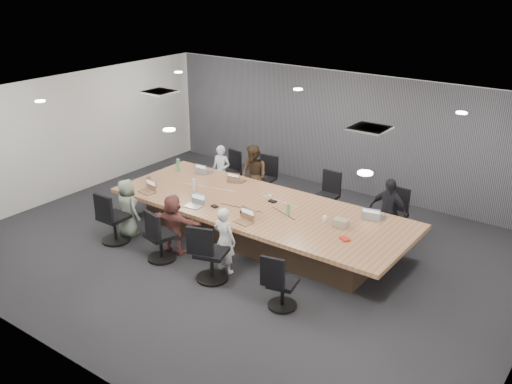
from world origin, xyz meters
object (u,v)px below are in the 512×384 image
Objects in this scene: conference_table at (259,221)px; bottle_green_right at (288,210)px; bottle_clear at (194,184)px; snack_packet at (345,239)px; chair_6 at (212,257)px; person_6 at (224,240)px; canvas_bag at (341,223)px; person_1 at (254,176)px; laptop_6 at (244,222)px; person_0 at (221,171)px; person_4 at (127,208)px; chair_4 at (114,221)px; mug_brown at (149,179)px; laptop_1 at (238,181)px; chair_3 at (394,219)px; laptop_0 at (205,172)px; person_5 at (173,224)px; laptop_3 at (376,217)px; chair_2 at (326,200)px; chair_1 at (263,183)px; chair_0 at (231,177)px; stapler at (244,213)px; chair_7 at (283,287)px; laptop_5 at (193,206)px; laptop_4 at (147,192)px; person_3 at (388,211)px; chair_5 at (161,239)px.

bottle_green_right reaches higher than conference_table.
bottle_clear is 1.35× the size of snack_packet.
person_6 is (-0.00, 0.35, 0.18)m from chair_6.
person_1 is at bearing 155.93° from canvas_bag.
person_6 is at bearing -83.10° from laptop_6.
person_0 is at bearing -165.67° from person_1.
chair_4 is at bearing 97.27° from person_4.
bottle_clear reaches higher than conference_table.
person_0 is at bearing 70.60° from mug_brown.
bottle_green_right is at bearing 1.68° from bottle_clear.
snack_packet is (3.15, -1.15, 0.01)m from laptop_1.
chair_3 is 2.48× the size of laptop_0.
laptop_1 is at bearing -96.52° from person_5.
chair_4 is 4.98m from laptop_3.
laptop_0 is 0.26× the size of person_5.
chair_2 is at bearing 72.81° from conference_table.
chair_2 is (1.65, 0.00, -0.03)m from chair_1.
chair_2 is at bearing -124.85° from person_4.
chair_4 is 1.00× the size of chair_6.
person_5 is at bearing 47.29° from chair_3.
person_1 is 5.80× the size of bottle_clear.
bottle_clear reaches higher than chair_4.
chair_2 is at bearing -171.27° from chair_0.
conference_table is at bearing 80.14° from chair_6.
stapler is (-0.51, -2.20, 0.37)m from chair_2.
laptop_5 reaches higher than chair_7.
canvas_bag is 0.52m from snack_packet.
person_4 is 4.38m from snack_packet.
chair_3 is at bearing 52.36° from bottle_green_right.
conference_table is 18.26× the size of laptop_6.
laptop_3 is at bearing 4.53° from person_1.
chair_7 is 0.62× the size of person_5.
laptop_3 is at bearing 48.03° from laptop_6.
laptop_1 reaches higher than chair_3.
chair_6 is 3.33× the size of canvas_bag.
chair_4 is at bearing 8.34° from person_6.
person_0 is at bearing 143.64° from laptop_6.
conference_table is at bearing 71.97° from chair_2.
laptop_4 is (-0.18, -2.50, 0.38)m from chair_0.
laptop_1 is 0.26× the size of person_5.
person_0 is at bearing 129.06° from stapler.
person_5 is (-3.05, -2.70, -0.09)m from person_3.
bottle_clear is at bearing 166.28° from laptop_6.
chair_5 reaches higher than chair_3.
chair_2 is 3.02× the size of canvas_bag.
mug_brown is at bearing 154.02° from chair_5.
stapler is (-2.05, -2.20, 0.40)m from chair_3.
chair_7 is (1.68, -1.70, -0.04)m from conference_table.
bottle_clear is at bearing 122.84° from chair_5.
bottle_clear is at bearing 72.64° from chair_1.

